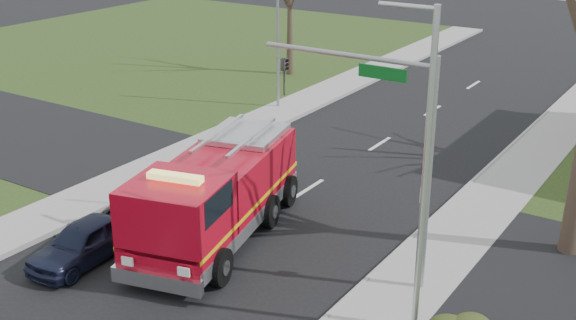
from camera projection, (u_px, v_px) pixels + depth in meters
The scene contains 8 objects.
ground at pixel (209, 252), 22.71m from camera, with size 120.00×120.00×0.00m, color black.
sidewalk_right at pixel (387, 309), 19.51m from camera, with size 2.40×80.00×0.15m, color #979792.
sidewalk_left at pixel (74, 205), 25.86m from camera, with size 2.40×80.00×0.15m, color #979792.
traffic_signal_mast at pixel (387, 126), 19.53m from camera, with size 5.29×0.18×6.80m.
streetlight_pole at pixel (423, 169), 17.03m from camera, with size 1.48×0.16×8.40m.
utility_pole_far at pixel (278, 41), 35.86m from camera, with size 0.14×0.14×7.00m, color gray.
fire_engine at pixel (215, 197), 23.07m from camera, with size 4.59×8.41×3.22m.
parked_car_maroon at pixel (84, 242), 21.95m from camera, with size 1.55×3.84×1.31m, color #171C34.
Camera 1 is at (13.14, -15.49, 10.86)m, focal length 45.00 mm.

